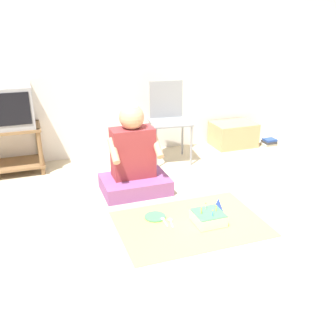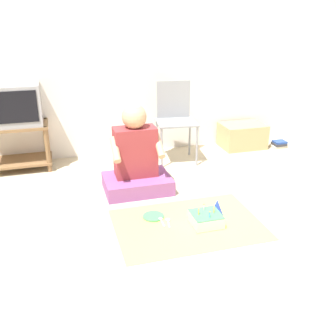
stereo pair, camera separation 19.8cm
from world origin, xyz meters
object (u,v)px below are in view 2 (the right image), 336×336
Objects in this scene: folding_chair at (175,115)px; person_seated at (136,160)px; cardboard_box_stack at (242,136)px; tv at (12,105)px; birthday_cake at (206,219)px; party_hat_blue at (217,207)px; paper_plate at (153,216)px; book_pile at (279,144)px.

person_seated is (-0.60, -0.70, -0.22)m from folding_chair.
person_seated is (-1.52, -0.85, 0.15)m from cardboard_box_stack.
tv reaches higher than cardboard_box_stack.
tv reaches higher than folding_chair.
cardboard_box_stack reaches higher than birthday_cake.
party_hat_blue reaches higher than paper_plate.
folding_chair is 0.98× the size of person_seated.
party_hat_blue is (-1.00, -1.55, -0.07)m from cardboard_box_stack.
birthday_cake is 0.44m from paper_plate.
tv is at bearing 141.37° from person_seated.
birthday_cake reaches higher than paper_plate.
tv is 4.03× the size of party_hat_blue.
birthday_cake is (-1.58, -1.51, 0.01)m from book_pile.
cardboard_box_stack is 2.09m from paper_plate.
birthday_cake is at bearing -136.15° from book_pile.
party_hat_blue is (-1.44, -1.40, 0.04)m from book_pile.
birthday_cake is (1.48, -1.68, -0.65)m from tv.
cardboard_box_stack is at bearing 9.17° from folding_chair.
cardboard_box_stack is (2.61, -0.02, -0.55)m from tv.
folding_chair is at bearing -5.73° from tv.
folding_chair is 1.59m from birthday_cake.
folding_chair reaches higher than paper_plate.
tv is at bearing 135.84° from party_hat_blue.
tv reaches higher than book_pile.
folding_chair is at bearing -170.83° from cardboard_box_stack.
party_hat_blue is (-0.07, -1.40, -0.43)m from folding_chair.
cardboard_box_stack is 1.75m from person_seated.
cardboard_box_stack is 1.84m from party_hat_blue.
tv is 1.95m from paper_plate.
tv is 2.67m from cardboard_box_stack.
book_pile is at bearing -18.43° from cardboard_box_stack.
party_hat_blue is at bearing -92.96° from folding_chair.
party_hat_blue is 0.53m from paper_plate.
tv is 1.71m from folding_chair.
book_pile is 2.19m from birthday_cake.
party_hat_blue is at bearing -53.00° from person_seated.
book_pile is at bearing 44.39° from party_hat_blue.
tv is 1.09× the size of cardboard_box_stack.
paper_plate is (-1.51, -1.43, -0.14)m from cardboard_box_stack.
folding_chair is at bearing 81.94° from birthday_cake.
folding_chair reaches higher than party_hat_blue.
birthday_cake reaches higher than party_hat_blue.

